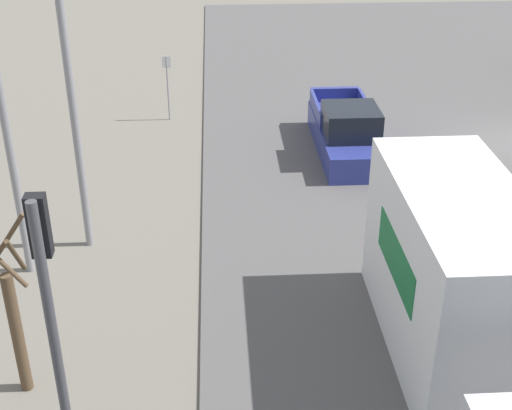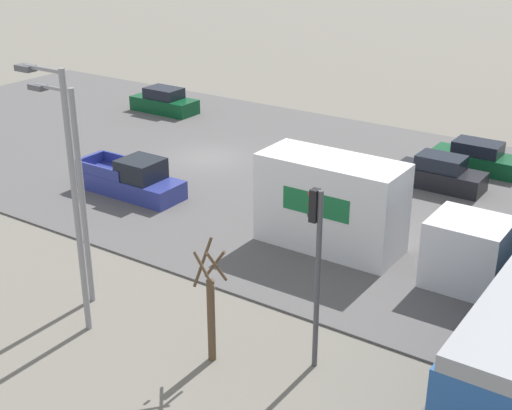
{
  "view_description": "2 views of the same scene",
  "coord_description": "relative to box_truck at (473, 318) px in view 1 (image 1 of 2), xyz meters",
  "views": [
    {
      "loc": [
        10.57,
        22.7,
        10.05
      ],
      "look_at": [
        9.74,
        8.82,
        2.65
      ],
      "focal_mm": 50.0,
      "sensor_mm": 36.0,
      "label": 1
    },
    {
      "loc": [
        28.79,
        22.7,
        12.77
      ],
      "look_at": [
        7.73,
        8.43,
        1.99
      ],
      "focal_mm": 50.0,
      "sensor_mm": 36.0,
      "label": 2
    }
  ],
  "objects": [
    {
      "name": "traffic_light_pole",
      "position": [
        7.28,
        2.08,
        1.85
      ],
      "size": [
        0.28,
        0.47,
        5.65
      ],
      "color": "#47474C",
      "rests_on": "ground"
    },
    {
      "name": "street_tree",
      "position": [
        8.75,
        -0.57,
        -0.01
      ],
      "size": [
        0.93,
        0.78,
        3.89
      ],
      "color": "brown",
      "rests_on": "ground"
    },
    {
      "name": "box_truck",
      "position": [
        0.0,
        0.0,
        0.0
      ],
      "size": [
        2.47,
        9.76,
        3.69
      ],
      "color": "silver",
      "rests_on": "ground"
    },
    {
      "name": "street_lamp_mid_block",
      "position": [
        8.31,
        -6.39,
        2.6
      ],
      "size": [
        0.36,
        1.95,
        7.54
      ],
      "color": "gray",
      "rests_on": "ground"
    },
    {
      "name": "street_lamp_near_crossing",
      "position": [
        9.64,
        -5.16,
        3.12
      ],
      "size": [
        0.36,
        1.95,
        8.53
      ],
      "color": "gray",
      "rests_on": "ground"
    },
    {
      "name": "no_parking_sign",
      "position": [
        6.58,
        -15.42,
        -0.27
      ],
      "size": [
        0.32,
        0.08,
        2.5
      ],
      "color": "gray",
      "rests_on": "ground"
    },
    {
      "name": "pickup_truck",
      "position": [
        0.34,
        -11.74,
        -1.01
      ],
      "size": [
        1.93,
        5.44,
        1.85
      ],
      "color": "navy",
      "rests_on": "ground"
    }
  ]
}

